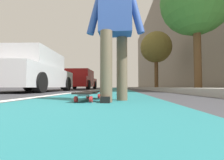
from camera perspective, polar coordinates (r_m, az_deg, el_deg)
ground_plane at (r=11.12m, az=1.05°, el=-3.44°), size 80.00×80.00×0.00m
bike_lane_paint at (r=25.12m, az=2.06°, el=-2.93°), size 56.00×1.84×0.00m
lane_stripe_white at (r=21.16m, az=-1.00°, el=-3.00°), size 52.00×0.16×0.01m
sidewalk_curb at (r=19.37m, az=12.22°, el=-2.78°), size 52.00×3.20×0.15m
building_facade at (r=24.65m, az=16.41°, el=12.67°), size 40.00×1.20×13.19m
skateboard at (r=2.09m, az=-8.31°, el=-4.72°), size 0.84×0.21×0.11m
skater_person at (r=2.05m, az=1.09°, el=19.35°), size 0.46×0.72×1.64m
parked_car_near at (r=6.44m, az=-26.84°, el=2.36°), size 4.06×2.02×1.46m
parked_car_mid at (r=12.51m, az=-11.35°, el=0.01°), size 4.29×2.02×1.49m
traffic_light at (r=21.50m, az=-2.05°, el=5.60°), size 0.33×0.28×4.69m
street_tree_near at (r=7.01m, az=28.26°, el=24.21°), size 2.52×2.52×4.57m
street_tree_mid at (r=12.58m, az=15.70°, el=11.29°), size 2.34×2.34×4.36m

